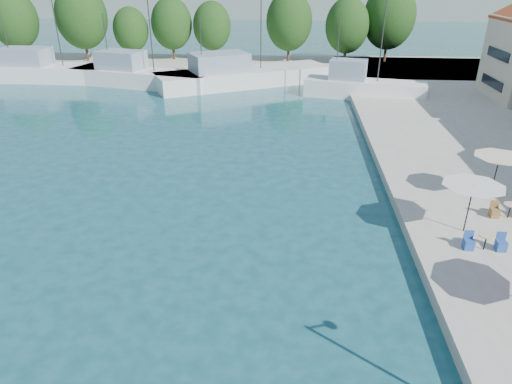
# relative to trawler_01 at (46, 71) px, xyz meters

# --- Properties ---
(quay_far) EXTENTS (90.00, 16.00, 0.60)m
(quay_far) POSITION_rel_trawler_01_xyz_m (21.90, 9.23, -0.77)
(quay_far) COLOR #AEA89E
(quay_far) RESTS_ON ground
(trawler_01) EXTENTS (18.58, 4.96, 10.20)m
(trawler_01) POSITION_rel_trawler_01_xyz_m (0.00, 0.00, 0.00)
(trawler_01) COLOR white
(trawler_01) RESTS_ON ground
(trawler_02) EXTENTS (17.56, 8.46, 10.20)m
(trawler_02) POSITION_rel_trawler_01_xyz_m (12.09, -1.75, 0.00)
(trawler_02) COLOR white
(trawler_02) RESTS_ON ground
(trawler_03) EXTENTS (20.54, 14.56, 10.20)m
(trawler_03) POSITION_rel_trawler_01_xyz_m (23.86, -0.68, -0.00)
(trawler_03) COLOR silver
(trawler_03) RESTS_ON ground
(trawler_04) EXTENTS (12.65, 5.70, 10.20)m
(trawler_04) POSITION_rel_trawler_01_xyz_m (37.12, -5.40, 0.00)
(trawler_04) COLOR white
(trawler_04) RESTS_ON ground
(tree_01) EXTENTS (6.37, 6.37, 9.43)m
(tree_01) POSITION_rel_trawler_01_xyz_m (-8.96, 10.35, 4.98)
(tree_01) COLOR #3F2B19
(tree_01) RESTS_ON quay_far
(tree_02) EXTENTS (6.92, 6.92, 10.24)m
(tree_02) POSITION_rel_trawler_01_xyz_m (0.78, 10.38, 5.45)
(tree_02) COLOR #3F2B19
(tree_02) RESTS_ON quay_far
(tree_03) EXTENTS (4.84, 4.84, 7.16)m
(tree_03) POSITION_rel_trawler_01_xyz_m (7.02, 11.72, 3.66)
(tree_03) COLOR #3F2B19
(tree_03) RESTS_ON quay_far
(tree_04) EXTENTS (5.68, 5.68, 8.40)m
(tree_04) POSITION_rel_trawler_01_xyz_m (12.59, 12.88, 4.38)
(tree_04) COLOR #3F2B19
(tree_04) RESTS_ON quay_far
(tree_05) EXTENTS (5.31, 5.31, 7.85)m
(tree_05) POSITION_rel_trawler_01_xyz_m (18.25, 13.29, 4.06)
(tree_05) COLOR #3F2B19
(tree_05) RESTS_ON quay_far
(tree_06) EXTENTS (6.25, 6.25, 9.25)m
(tree_06) POSITION_rel_trawler_01_xyz_m (29.08, 12.20, 4.87)
(tree_06) COLOR #3F2B19
(tree_06) RESTS_ON quay_far
(tree_07) EXTENTS (5.77, 5.77, 8.55)m
(tree_07) POSITION_rel_trawler_01_xyz_m (36.83, 11.36, 4.46)
(tree_07) COLOR #3F2B19
(tree_07) RESTS_ON quay_far
(tree_08) EXTENTS (6.96, 6.96, 10.30)m
(tree_08) POSITION_rel_trawler_01_xyz_m (42.60, 13.43, 5.48)
(tree_08) COLOR #3F2B19
(tree_08) RESTS_ON quay_far
(umbrella_white) EXTENTS (2.87, 2.87, 2.41)m
(umbrella_white) POSITION_rel_trawler_01_xyz_m (38.57, -33.99, 1.69)
(umbrella_white) COLOR black
(umbrella_white) RESTS_ON quay_right
(umbrella_cream) EXTENTS (2.66, 2.66, 2.48)m
(umbrella_cream) POSITION_rel_trawler_01_xyz_m (41.13, -30.26, 1.76)
(umbrella_cream) COLOR black
(umbrella_cream) RESTS_ON quay_right
(cafe_table_02) EXTENTS (1.82, 0.70, 0.76)m
(cafe_table_02) POSITION_rel_trawler_01_xyz_m (38.93, -35.62, -0.18)
(cafe_table_02) COLOR black
(cafe_table_02) RESTS_ON quay_right
(cafe_table_03) EXTENTS (1.82, 0.70, 0.76)m
(cafe_table_03) POSITION_rel_trawler_01_xyz_m (41.23, -32.45, -0.18)
(cafe_table_03) COLOR black
(cafe_table_03) RESTS_ON quay_right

